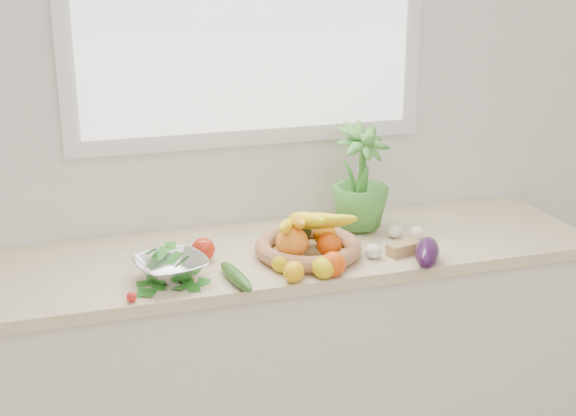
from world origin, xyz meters
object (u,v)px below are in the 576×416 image
object	(u,v)px
cucumber	(236,276)
colander_with_spinach	(171,263)
potted_herb	(360,176)
apple	(203,249)
fruit_basket	(307,241)
eggplant	(427,253)

from	to	relation	value
cucumber	colander_with_spinach	xyz separation A→B (m)	(-0.19, 0.08, 0.04)
cucumber	potted_herb	xyz separation A→B (m)	(0.54, 0.33, 0.18)
apple	potted_herb	world-z (taller)	potted_herb
cucumber	fruit_basket	bearing A→B (deg)	27.45
eggplant	cucumber	world-z (taller)	eggplant
apple	eggplant	size ratio (longest dim) A/B	0.38
eggplant	fruit_basket	distance (m)	0.39
apple	eggplant	xyz separation A→B (m)	(0.69, -0.25, 0.00)
potted_herb	fruit_basket	size ratio (longest dim) A/B	0.90
cucumber	potted_herb	bearing A→B (deg)	31.49
cucumber	colander_with_spinach	bearing A→B (deg)	156.49
eggplant	potted_herb	size ratio (longest dim) A/B	0.55
fruit_basket	cucumber	bearing A→B (deg)	-152.55
eggplant	colander_with_spinach	distance (m)	0.82
potted_herb	colander_with_spinach	world-z (taller)	potted_herb
eggplant	apple	bearing A→B (deg)	159.93
potted_herb	eggplant	bearing A→B (deg)	-77.04
eggplant	colander_with_spinach	size ratio (longest dim) A/B	0.79
apple	potted_herb	bearing A→B (deg)	11.54
apple	cucumber	size ratio (longest dim) A/B	0.33
fruit_basket	colander_with_spinach	size ratio (longest dim) A/B	1.59
fruit_basket	eggplant	bearing A→B (deg)	-28.19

